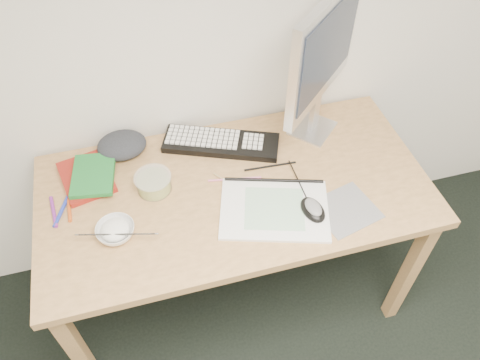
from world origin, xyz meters
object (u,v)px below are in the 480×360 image
at_px(sketchpad, 274,209).
at_px(monitor, 324,53).
at_px(desk, 235,202).
at_px(rice_bowl, 116,231).
at_px(keyboard, 221,143).

distance_m(sketchpad, monitor, 0.57).
xyz_separation_m(desk, rice_bowl, (-0.43, -0.10, 0.10)).
relative_size(keyboard, monitor, 0.78).
distance_m(desk, monitor, 0.62).
bearing_deg(keyboard, monitor, 21.65).
xyz_separation_m(keyboard, rice_bowl, (-0.43, -0.32, 0.01)).
bearing_deg(monitor, sketchpad, -171.12).
height_order(sketchpad, monitor, monitor).
relative_size(desk, rice_bowl, 11.00).
bearing_deg(sketchpad, monitor, 69.36).
bearing_deg(monitor, keyboard, 136.09).
distance_m(sketchpad, rice_bowl, 0.54).
bearing_deg(rice_bowl, monitor, 21.14).
bearing_deg(sketchpad, rice_bowl, -167.11).
relative_size(sketchpad, monitor, 0.65).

